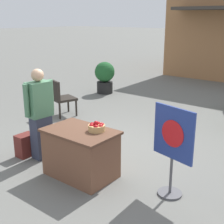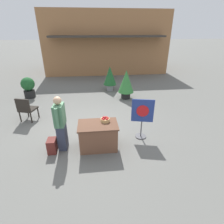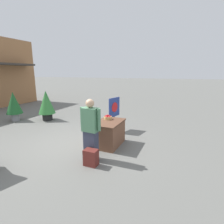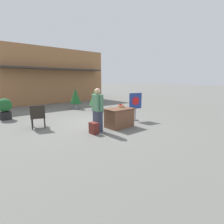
{
  "view_description": "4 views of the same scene",
  "coord_description": "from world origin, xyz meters",
  "px_view_note": "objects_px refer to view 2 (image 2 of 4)",
  "views": [
    {
      "loc": [
        3.62,
        -4.34,
        2.5
      ],
      "look_at": [
        0.68,
        -0.63,
        1.05
      ],
      "focal_mm": 50.0,
      "sensor_mm": 36.0,
      "label": 1
    },
    {
      "loc": [
        0.28,
        -5.44,
        3.26
      ],
      "look_at": [
        0.84,
        -0.48,
        0.88
      ],
      "focal_mm": 28.0,
      "sensor_mm": 36.0,
      "label": 2
    },
    {
      "loc": [
        -4.49,
        -3.19,
        2.32
      ],
      "look_at": [
        0.9,
        -0.93,
        0.97
      ],
      "focal_mm": 28.0,
      "sensor_mm": 36.0,
      "label": 3
    },
    {
      "loc": [
        -4.46,
        -6.31,
        1.97
      ],
      "look_at": [
        0.2,
        -0.77,
        0.62
      ],
      "focal_mm": 28.0,
      "sensor_mm": 36.0,
      "label": 4
    }
  ],
  "objects_px": {
    "backpack": "(52,146)",
    "potted_plant_far_right": "(28,87)",
    "display_table": "(98,136)",
    "apple_basket": "(105,119)",
    "person_visitor": "(61,123)",
    "potted_plant_near_right": "(110,77)",
    "potted_plant_near_left": "(126,83)",
    "poster_board": "(142,116)",
    "patio_chair": "(26,108)"
  },
  "relations": [
    {
      "from": "display_table",
      "to": "person_visitor",
      "type": "distance_m",
      "value": 1.14
    },
    {
      "from": "person_visitor",
      "to": "potted_plant_near_right",
      "type": "distance_m",
      "value": 5.66
    },
    {
      "from": "poster_board",
      "to": "potted_plant_far_right",
      "type": "xyz_separation_m",
      "value": [
        -4.81,
        4.29,
        -0.17
      ]
    },
    {
      "from": "display_table",
      "to": "backpack",
      "type": "distance_m",
      "value": 1.36
    },
    {
      "from": "poster_board",
      "to": "potted_plant_far_right",
      "type": "bearing_deg",
      "value": -118.7
    },
    {
      "from": "patio_chair",
      "to": "display_table",
      "type": "bearing_deg",
      "value": -109.35
    },
    {
      "from": "person_visitor",
      "to": "backpack",
      "type": "bearing_deg",
      "value": -148.33
    },
    {
      "from": "display_table",
      "to": "potted_plant_near_right",
      "type": "relative_size",
      "value": 0.82
    },
    {
      "from": "backpack",
      "to": "poster_board",
      "type": "relative_size",
      "value": 0.31
    },
    {
      "from": "backpack",
      "to": "potted_plant_far_right",
      "type": "xyz_separation_m",
      "value": [
        -2.05,
        4.77,
        0.37
      ]
    },
    {
      "from": "display_table",
      "to": "potted_plant_near_left",
      "type": "xyz_separation_m",
      "value": [
        1.58,
        4.01,
        0.43
      ]
    },
    {
      "from": "potted_plant_near_right",
      "to": "person_visitor",
      "type": "bearing_deg",
      "value": -110.1
    },
    {
      "from": "potted_plant_near_left",
      "to": "apple_basket",
      "type": "bearing_deg",
      "value": -109.26
    },
    {
      "from": "patio_chair",
      "to": "person_visitor",
      "type": "bearing_deg",
      "value": -122.68
    },
    {
      "from": "apple_basket",
      "to": "backpack",
      "type": "bearing_deg",
      "value": -171.55
    },
    {
      "from": "backpack",
      "to": "potted_plant_near_left",
      "type": "relative_size",
      "value": 0.29
    },
    {
      "from": "person_visitor",
      "to": "potted_plant_near_left",
      "type": "height_order",
      "value": "person_visitor"
    },
    {
      "from": "backpack",
      "to": "potted_plant_near_right",
      "type": "distance_m",
      "value": 5.94
    },
    {
      "from": "display_table",
      "to": "apple_basket",
      "type": "xyz_separation_m",
      "value": [
        0.23,
        0.14,
        0.46
      ]
    },
    {
      "from": "person_visitor",
      "to": "patio_chair",
      "type": "bearing_deg",
      "value": 133.32
    },
    {
      "from": "person_visitor",
      "to": "potted_plant_near_right",
      "type": "relative_size",
      "value": 1.18
    },
    {
      "from": "potted_plant_near_left",
      "to": "person_visitor",
      "type": "bearing_deg",
      "value": -123.68
    },
    {
      "from": "potted_plant_far_right",
      "to": "person_visitor",
      "type": "bearing_deg",
      "value": -63.06
    },
    {
      "from": "patio_chair",
      "to": "backpack",
      "type": "bearing_deg",
      "value": -130.28
    },
    {
      "from": "display_table",
      "to": "potted_plant_near_left",
      "type": "bearing_deg",
      "value": 68.51
    },
    {
      "from": "patio_chair",
      "to": "potted_plant_near_left",
      "type": "bearing_deg",
      "value": -47.08
    },
    {
      "from": "apple_basket",
      "to": "poster_board",
      "type": "distance_m",
      "value": 1.22
    },
    {
      "from": "apple_basket",
      "to": "person_visitor",
      "type": "relative_size",
      "value": 0.16
    },
    {
      "from": "poster_board",
      "to": "patio_chair",
      "type": "height_order",
      "value": "poster_board"
    },
    {
      "from": "poster_board",
      "to": "patio_chair",
      "type": "relative_size",
      "value": 1.39
    },
    {
      "from": "poster_board",
      "to": "backpack",
      "type": "bearing_deg",
      "value": -67.04
    },
    {
      "from": "backpack",
      "to": "potted_plant_near_left",
      "type": "xyz_separation_m",
      "value": [
        2.92,
        4.1,
        0.61
      ]
    },
    {
      "from": "display_table",
      "to": "person_visitor",
      "type": "bearing_deg",
      "value": 176.54
    },
    {
      "from": "potted_plant_near_right",
      "to": "display_table",
      "type": "bearing_deg",
      "value": -99.45
    },
    {
      "from": "potted_plant_far_right",
      "to": "potted_plant_near_left",
      "type": "bearing_deg",
      "value": -7.73
    },
    {
      "from": "display_table",
      "to": "potted_plant_near_right",
      "type": "distance_m",
      "value": 5.47
    },
    {
      "from": "person_visitor",
      "to": "backpack",
      "type": "xyz_separation_m",
      "value": [
        -0.29,
        -0.16,
        -0.63
      ]
    },
    {
      "from": "person_visitor",
      "to": "patio_chair",
      "type": "distance_m",
      "value": 2.53
    },
    {
      "from": "person_visitor",
      "to": "potted_plant_near_left",
      "type": "bearing_deg",
      "value": 59.78
    },
    {
      "from": "apple_basket",
      "to": "potted_plant_far_right",
      "type": "height_order",
      "value": "potted_plant_far_right"
    },
    {
      "from": "backpack",
      "to": "potted_plant_near_right",
      "type": "height_order",
      "value": "potted_plant_near_right"
    },
    {
      "from": "display_table",
      "to": "apple_basket",
      "type": "relative_size",
      "value": 4.35
    },
    {
      "from": "display_table",
      "to": "patio_chair",
      "type": "distance_m",
      "value": 3.32
    },
    {
      "from": "poster_board",
      "to": "potted_plant_near_left",
      "type": "distance_m",
      "value": 3.62
    },
    {
      "from": "patio_chair",
      "to": "potted_plant_far_right",
      "type": "height_order",
      "value": "potted_plant_far_right"
    },
    {
      "from": "potted_plant_near_right",
      "to": "potted_plant_near_left",
      "type": "relative_size",
      "value": 0.96
    },
    {
      "from": "display_table",
      "to": "potted_plant_near_left",
      "type": "relative_size",
      "value": 0.79
    },
    {
      "from": "display_table",
      "to": "potted_plant_near_right",
      "type": "xyz_separation_m",
      "value": [
        0.89,
        5.38,
        0.42
      ]
    },
    {
      "from": "backpack",
      "to": "potted_plant_near_right",
      "type": "relative_size",
      "value": 0.3
    },
    {
      "from": "person_visitor",
      "to": "potted_plant_near_left",
      "type": "relative_size",
      "value": 1.14
    }
  ]
}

